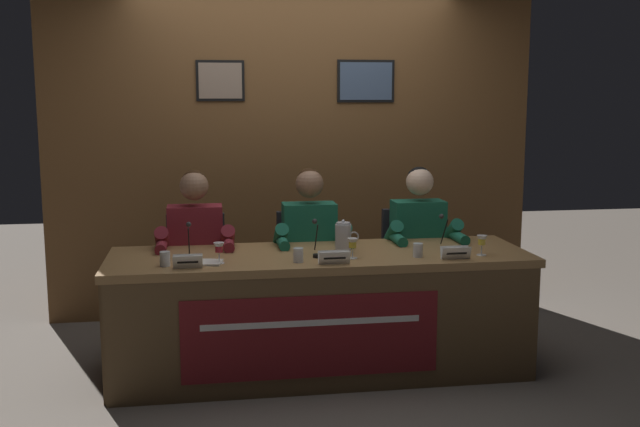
% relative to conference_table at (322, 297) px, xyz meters
% --- Properties ---
extents(ground_plane, '(12.00, 12.00, 0.00)m').
position_rel_conference_table_xyz_m(ground_plane, '(0.00, 0.11, -0.51)').
color(ground_plane, '#70665B').
extents(wall_back_panelled, '(3.80, 0.14, 2.60)m').
position_rel_conference_table_xyz_m(wall_back_panelled, '(0.00, 1.44, 0.79)').
color(wall_back_panelled, brown).
rests_on(wall_back_panelled, ground_plane).
extents(conference_table, '(2.60, 0.81, 0.76)m').
position_rel_conference_table_xyz_m(conference_table, '(0.00, 0.00, 0.00)').
color(conference_table, olive).
rests_on(conference_table, ground_plane).
extents(chair_left, '(0.44, 0.45, 0.92)m').
position_rel_conference_table_xyz_m(chair_left, '(-0.77, 0.69, -0.06)').
color(chair_left, black).
rests_on(chair_left, ground_plane).
extents(panelist_left, '(0.51, 0.48, 1.24)m').
position_rel_conference_table_xyz_m(panelist_left, '(-0.77, 0.49, 0.22)').
color(panelist_left, black).
rests_on(panelist_left, ground_plane).
extents(nameplate_left, '(0.17, 0.06, 0.08)m').
position_rel_conference_table_xyz_m(nameplate_left, '(-0.80, -0.19, 0.29)').
color(nameplate_left, white).
rests_on(nameplate_left, conference_table).
extents(juice_glass_left, '(0.06, 0.06, 0.12)m').
position_rel_conference_table_xyz_m(juice_glass_left, '(-0.62, -0.08, 0.34)').
color(juice_glass_left, white).
rests_on(juice_glass_left, conference_table).
extents(water_cup_left, '(0.06, 0.06, 0.08)m').
position_rel_conference_table_xyz_m(water_cup_left, '(-0.93, -0.11, 0.29)').
color(water_cup_left, silver).
rests_on(water_cup_left, conference_table).
extents(microphone_left, '(0.06, 0.17, 0.22)m').
position_rel_conference_table_xyz_m(microphone_left, '(-0.80, 0.04, 0.32)').
color(microphone_left, black).
rests_on(microphone_left, conference_table).
extents(chair_center, '(0.44, 0.45, 0.92)m').
position_rel_conference_table_xyz_m(chair_center, '(0.00, 0.69, -0.06)').
color(chair_center, black).
rests_on(chair_center, ground_plane).
extents(panelist_center, '(0.51, 0.48, 1.24)m').
position_rel_conference_table_xyz_m(panelist_center, '(0.00, 0.49, 0.22)').
color(panelist_center, black).
rests_on(panelist_center, ground_plane).
extents(nameplate_center, '(0.18, 0.06, 0.08)m').
position_rel_conference_table_xyz_m(nameplate_center, '(0.04, -0.21, 0.29)').
color(nameplate_center, white).
rests_on(nameplate_center, conference_table).
extents(juice_glass_center, '(0.06, 0.06, 0.12)m').
position_rel_conference_table_xyz_m(juice_glass_center, '(0.17, -0.08, 0.34)').
color(juice_glass_center, white).
rests_on(juice_glass_center, conference_table).
extents(water_cup_center, '(0.06, 0.06, 0.08)m').
position_rel_conference_table_xyz_m(water_cup_center, '(-0.16, -0.13, 0.29)').
color(water_cup_center, silver).
rests_on(water_cup_center, conference_table).
extents(microphone_center, '(0.06, 0.17, 0.22)m').
position_rel_conference_table_xyz_m(microphone_center, '(-0.03, 0.03, 0.32)').
color(microphone_center, black).
rests_on(microphone_center, conference_table).
extents(chair_right, '(0.44, 0.45, 0.92)m').
position_rel_conference_table_xyz_m(chair_right, '(0.77, 0.69, -0.06)').
color(chair_right, black).
rests_on(chair_right, ground_plane).
extents(panelist_right, '(0.51, 0.48, 1.24)m').
position_rel_conference_table_xyz_m(panelist_right, '(0.77, 0.49, 0.22)').
color(panelist_right, black).
rests_on(panelist_right, ground_plane).
extents(nameplate_right, '(0.18, 0.06, 0.08)m').
position_rel_conference_table_xyz_m(nameplate_right, '(0.78, -0.20, 0.29)').
color(nameplate_right, white).
rests_on(nameplate_right, conference_table).
extents(juice_glass_right, '(0.06, 0.06, 0.12)m').
position_rel_conference_table_xyz_m(juice_glass_right, '(0.97, -0.11, 0.34)').
color(juice_glass_right, white).
rests_on(juice_glass_right, conference_table).
extents(water_cup_right, '(0.06, 0.06, 0.08)m').
position_rel_conference_table_xyz_m(water_cup_right, '(0.57, -0.10, 0.29)').
color(water_cup_right, silver).
rests_on(water_cup_right, conference_table).
extents(microphone_right, '(0.06, 0.17, 0.22)m').
position_rel_conference_table_xyz_m(microphone_right, '(0.81, 0.09, 0.32)').
color(microphone_right, black).
rests_on(microphone_right, conference_table).
extents(water_pitcher_central, '(0.15, 0.10, 0.21)m').
position_rel_conference_table_xyz_m(water_pitcher_central, '(0.15, 0.10, 0.35)').
color(water_pitcher_central, silver).
rests_on(water_pitcher_central, conference_table).
extents(document_stack_left, '(0.24, 0.19, 0.01)m').
position_rel_conference_table_xyz_m(document_stack_left, '(-0.71, -0.07, 0.26)').
color(document_stack_left, white).
rests_on(document_stack_left, conference_table).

